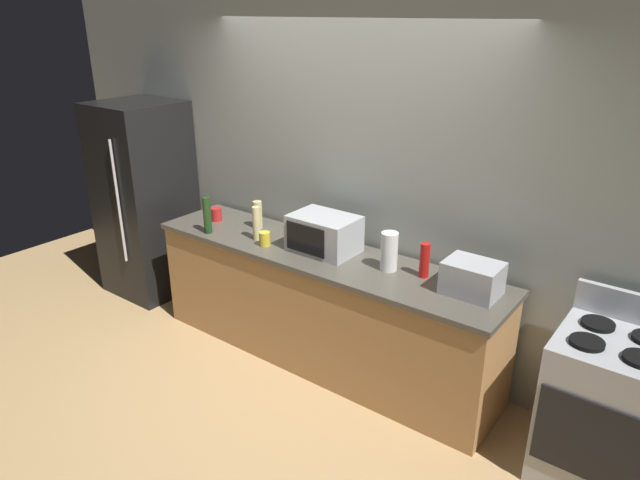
% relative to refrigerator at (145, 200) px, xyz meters
% --- Properties ---
extents(ground_plane, '(8.00, 8.00, 0.00)m').
position_rel_refrigerator_xyz_m(ground_plane, '(2.05, -0.40, -0.90)').
color(ground_plane, tan).
extents(back_wall, '(6.40, 0.10, 2.70)m').
position_rel_refrigerator_xyz_m(back_wall, '(2.05, 0.41, 0.45)').
color(back_wall, '#9EA399').
rests_on(back_wall, ground_plane).
extents(counter_run, '(2.84, 0.64, 0.90)m').
position_rel_refrigerator_xyz_m(counter_run, '(2.05, 0.00, -0.45)').
color(counter_run, '#B27F4C').
rests_on(counter_run, ground_plane).
extents(refrigerator, '(0.72, 0.73, 1.80)m').
position_rel_refrigerator_xyz_m(refrigerator, '(0.00, 0.00, 0.00)').
color(refrigerator, black).
rests_on(refrigerator, ground_plane).
extents(stove_range, '(0.60, 0.61, 1.08)m').
position_rel_refrigerator_xyz_m(stove_range, '(4.05, 0.00, -0.44)').
color(stove_range, '#B7BABF').
rests_on(stove_range, ground_plane).
extents(microwave, '(0.48, 0.35, 0.27)m').
position_rel_refrigerator_xyz_m(microwave, '(2.05, 0.05, 0.13)').
color(microwave, '#B7BABF').
rests_on(microwave, counter_run).
extents(toaster_oven, '(0.34, 0.26, 0.21)m').
position_rel_refrigerator_xyz_m(toaster_oven, '(3.19, 0.06, 0.10)').
color(toaster_oven, '#B7BABF').
rests_on(toaster_oven, counter_run).
extents(paper_towel_roll, '(0.12, 0.12, 0.27)m').
position_rel_refrigerator_xyz_m(paper_towel_roll, '(2.60, 0.05, 0.13)').
color(paper_towel_roll, white).
rests_on(paper_towel_roll, counter_run).
extents(bottle_hand_soap, '(0.06, 0.06, 0.26)m').
position_rel_refrigerator_xyz_m(bottle_hand_soap, '(1.51, -0.09, 0.13)').
color(bottle_hand_soap, beige).
rests_on(bottle_hand_soap, counter_run).
extents(bottle_wine, '(0.06, 0.06, 0.29)m').
position_rel_refrigerator_xyz_m(bottle_wine, '(1.10, -0.22, 0.15)').
color(bottle_wine, '#1E3F19').
rests_on(bottle_wine, counter_run).
extents(bottle_vinegar, '(0.07, 0.07, 0.22)m').
position_rel_refrigerator_xyz_m(bottle_vinegar, '(1.34, 0.11, 0.11)').
color(bottle_vinegar, beige).
rests_on(bottle_vinegar, counter_run).
extents(bottle_hot_sauce, '(0.07, 0.07, 0.24)m').
position_rel_refrigerator_xyz_m(bottle_hot_sauce, '(2.84, 0.10, 0.12)').
color(bottle_hot_sauce, red).
rests_on(bottle_hot_sauce, counter_run).
extents(mug_red, '(0.09, 0.09, 0.11)m').
position_rel_refrigerator_xyz_m(mug_red, '(0.94, 0.02, 0.05)').
color(mug_red, red).
rests_on(mug_red, counter_run).
extents(mug_yellow, '(0.08, 0.08, 0.11)m').
position_rel_refrigerator_xyz_m(mug_yellow, '(1.64, -0.14, 0.05)').
color(mug_yellow, yellow).
rests_on(mug_yellow, counter_run).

